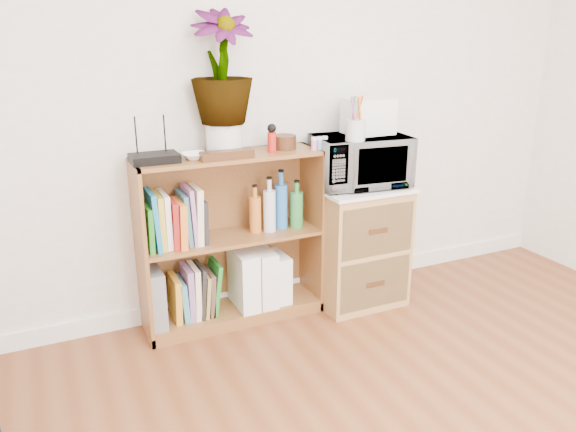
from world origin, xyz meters
TOP-DOWN VIEW (x-y plane):
  - skirting_board at (0.00, 2.24)m, footprint 4.00×0.02m
  - bookshelf at (-0.35, 2.10)m, footprint 1.00×0.30m
  - wicker_unit at (0.40, 2.02)m, footprint 0.50×0.45m
  - microwave at (0.40, 2.02)m, footprint 0.55×0.40m
  - pen_cup at (0.29, 1.90)m, footprint 0.10×0.10m
  - small_appliance at (0.47, 2.06)m, footprint 0.25×0.21m
  - router at (-0.74, 2.08)m, footprint 0.23×0.16m
  - white_bowl at (-0.54, 2.07)m, footprint 0.13×0.13m
  - plant_pot at (-0.37, 2.12)m, footprint 0.19×0.19m
  - potted_plant at (-0.37, 2.12)m, footprint 0.32×0.32m
  - trinket_box at (-0.39, 2.00)m, footprint 0.27×0.07m
  - kokeshi_doll at (-0.12, 2.06)m, footprint 0.05×0.05m
  - wooden_bowl at (-0.03, 2.11)m, footprint 0.13×0.13m
  - paint_jars at (0.13, 2.01)m, footprint 0.11×0.04m
  - file_box at (-0.80, 2.10)m, footprint 0.09×0.25m
  - magazine_holder_left at (-0.29, 2.09)m, footprint 0.11×0.27m
  - magazine_holder_mid at (-0.18, 2.09)m, footprint 0.10×0.26m
  - magazine_holder_right at (-0.08, 2.09)m, footprint 0.09×0.22m
  - cookbooks at (-0.66, 2.10)m, footprint 0.31×0.20m
  - liquor_bottles at (-0.04, 2.10)m, footprint 0.40×0.07m
  - lower_books at (-0.58, 2.10)m, footprint 0.27×0.19m

SIDE VIEW (x-z plane):
  - skirting_board at x=0.00m, z-range 0.00..0.10m
  - lower_books at x=-0.58m, z-range 0.06..0.35m
  - magazine_holder_right at x=-0.08m, z-range 0.07..0.35m
  - file_box at x=-0.80m, z-range 0.07..0.39m
  - magazine_holder_mid at x=-0.18m, z-range 0.07..0.40m
  - magazine_holder_left at x=-0.29m, z-range 0.07..0.40m
  - wicker_unit at x=0.40m, z-range 0.00..0.70m
  - bookshelf at x=-0.35m, z-range 0.00..0.95m
  - cookbooks at x=-0.66m, z-range 0.48..0.79m
  - liquor_bottles at x=-0.04m, z-range 0.49..0.81m
  - microwave at x=0.40m, z-range 0.72..1.01m
  - white_bowl at x=-0.54m, z-range 0.95..0.98m
  - router at x=-0.74m, z-range 0.95..0.99m
  - trinket_box at x=-0.39m, z-range 0.95..0.99m
  - paint_jars at x=0.13m, z-range 0.95..1.01m
  - wooden_bowl at x=-0.03m, z-range 0.95..1.03m
  - kokeshi_doll at x=-0.12m, z-range 0.95..1.06m
  - plant_pot at x=-0.37m, z-range 0.95..1.11m
  - pen_cup at x=0.29m, z-range 1.01..1.12m
  - small_appliance at x=0.47m, z-range 1.01..1.20m
  - potted_plant at x=-0.37m, z-range 1.11..1.67m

